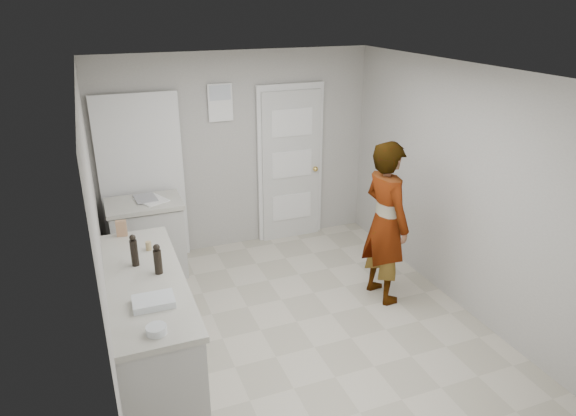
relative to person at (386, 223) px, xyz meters
name	(u,v)px	position (x,y,z in m)	size (l,w,h in m)	color
ground	(297,322)	(-1.06, -0.14, -0.88)	(4.00, 4.00, 0.00)	#A9A38E
room_shell	(226,172)	(-1.23, 1.81, 0.14)	(4.00, 4.00, 4.00)	#A19E98
main_counter	(150,328)	(-2.51, -0.34, -0.45)	(0.64, 1.96, 0.93)	beige
side_counter	(148,241)	(-2.31, 1.41, -0.45)	(0.84, 0.61, 0.93)	beige
person	(386,223)	(0.00, 0.00, 0.00)	(0.64, 0.42, 1.76)	silver
cake_mix_box	(121,228)	(-2.60, 0.56, 0.13)	(0.10, 0.04, 0.16)	#A27351
spice_jar	(149,246)	(-2.40, 0.16, 0.09)	(0.05, 0.05, 0.08)	tan
oil_cruet_a	(158,259)	(-2.38, -0.30, 0.17)	(0.07, 0.07, 0.27)	black
oil_cruet_b	(134,251)	(-2.54, -0.09, 0.18)	(0.06, 0.06, 0.29)	black
baking_dish	(153,302)	(-2.49, -0.78, 0.07)	(0.31, 0.22, 0.05)	silver
egg_bowl	(156,330)	(-2.51, -1.15, 0.07)	(0.14, 0.14, 0.06)	silver
papers	(152,200)	(-2.21, 1.43, 0.05)	(0.27, 0.35, 0.01)	white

